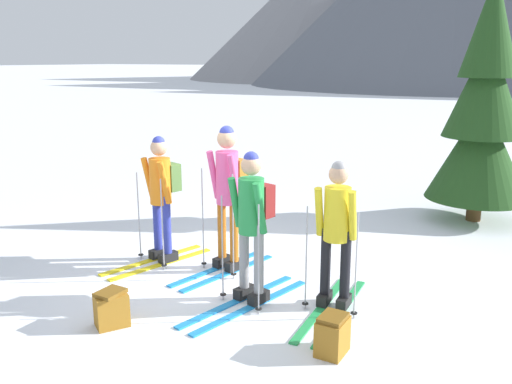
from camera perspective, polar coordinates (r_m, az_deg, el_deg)
ground_plane at (r=6.73m, az=-2.84°, el=-9.38°), size 400.00×400.00×0.00m
skier_in_orange at (r=7.21m, az=-9.88°, el=-0.02°), size 0.72×1.61×1.69m
skier_in_pink at (r=6.80m, az=-2.96°, el=0.34°), size 0.64×1.62×1.86m
skier_in_green at (r=5.89m, az=-0.43°, el=-2.91°), size 0.69×1.81×1.70m
skier_in_yellow at (r=5.84m, az=8.50°, el=-3.73°), size 0.61×1.75×1.63m
pine_tree_near at (r=9.55m, az=22.76°, el=7.79°), size 1.65×1.65×3.99m
backpack_on_snow_front at (r=5.20m, az=8.02°, el=-14.61°), size 0.24×0.32×0.38m
backpack_on_snow_beside at (r=5.81m, az=-14.91°, el=-11.73°), size 0.37×0.40×0.38m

